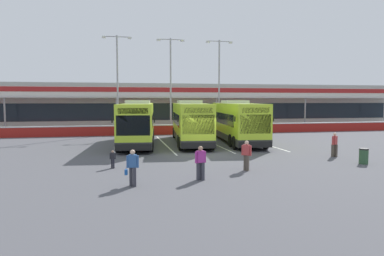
{
  "coord_description": "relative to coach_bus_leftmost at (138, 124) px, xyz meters",
  "views": [
    {
      "loc": [
        -5.97,
        -24.15,
        3.77
      ],
      "look_at": [
        -0.33,
        3.0,
        1.6
      ],
      "focal_mm": 33.08,
      "sensor_mm": 36.0,
      "label": 1
    }
  ],
  "objects": [
    {
      "name": "ground_plane",
      "position": [
        4.38,
        -6.29,
        -1.79
      ],
      "size": [
        200.0,
        200.0,
        0.0
      ],
      "primitive_type": "plane",
      "color": "#4C4C51"
    },
    {
      "name": "terminal_building",
      "position": [
        4.38,
        20.61,
        1.23
      ],
      "size": [
        70.0,
        13.0,
        6.0
      ],
      "color": "beige",
      "rests_on": "ground"
    },
    {
      "name": "red_barrier_wall",
      "position": [
        4.38,
        8.21,
        -1.23
      ],
      "size": [
        60.0,
        0.4,
        1.1
      ],
      "color": "maroon",
      "rests_on": "ground"
    },
    {
      "name": "coach_bus_leftmost",
      "position": [
        0.0,
        0.0,
        0.0
      ],
      "size": [
        3.98,
        12.35,
        3.78
      ],
      "color": "#B7DB2D",
      "rests_on": "ground"
    },
    {
      "name": "coach_bus_left_centre",
      "position": [
        4.63,
        0.14,
        0.0
      ],
      "size": [
        3.98,
        12.35,
        3.78
      ],
      "color": "#B7DB2D",
      "rests_on": "ground"
    },
    {
      "name": "coach_bus_centre",
      "position": [
        8.81,
        -0.24,
        0.0
      ],
      "size": [
        3.98,
        12.35,
        3.78
      ],
      "color": "#B7DB2D",
      "rests_on": "ground"
    },
    {
      "name": "bay_stripe_far_west",
      "position": [
        -1.92,
        -0.29,
        -1.78
      ],
      "size": [
        0.14,
        13.0,
        0.01
      ],
      "primitive_type": "cube",
      "color": "silver",
      "rests_on": "ground"
    },
    {
      "name": "bay_stripe_west",
      "position": [
        2.28,
        -0.29,
        -1.78
      ],
      "size": [
        0.14,
        13.0,
        0.01
      ],
      "primitive_type": "cube",
      "color": "silver",
      "rests_on": "ground"
    },
    {
      "name": "bay_stripe_mid_west",
      "position": [
        6.48,
        -0.29,
        -1.78
      ],
      "size": [
        0.14,
        13.0,
        0.01
      ],
      "primitive_type": "cube",
      "color": "silver",
      "rests_on": "ground"
    },
    {
      "name": "bay_stripe_centre",
      "position": [
        10.68,
        -0.29,
        -1.78
      ],
      "size": [
        0.14,
        13.0,
        0.01
      ],
      "primitive_type": "cube",
      "color": "silver",
      "rests_on": "ground"
    },
    {
      "name": "pedestrian_with_handbag",
      "position": [
        -1.04,
        -14.92,
        -0.93
      ],
      "size": [
        0.63,
        0.36,
        1.62
      ],
      "color": "#33333D",
      "rests_on": "ground"
    },
    {
      "name": "pedestrian_in_dark_coat",
      "position": [
        2.17,
        -14.35,
        -0.91
      ],
      "size": [
        0.54,
        0.29,
        1.62
      ],
      "color": "#33333D",
      "rests_on": "ground"
    },
    {
      "name": "pedestrian_child",
      "position": [
        -1.95,
        -10.49,
        -1.24
      ],
      "size": [
        0.33,
        0.19,
        1.0
      ],
      "color": "black",
      "rests_on": "ground"
    },
    {
      "name": "pedestrian_near_bin",
      "position": [
        12.51,
        -9.44,
        -0.91
      ],
      "size": [
        0.52,
        0.35,
        1.62
      ],
      "color": "#4C4238",
      "rests_on": "ground"
    },
    {
      "name": "pedestrian_approaching_bus",
      "position": [
        5.1,
        -12.66,
        -0.91
      ],
      "size": [
        0.49,
        0.42,
        1.62
      ],
      "color": "#4C4238",
      "rests_on": "ground"
    },
    {
      "name": "lamp_post_west",
      "position": [
        -1.65,
        10.41,
        4.5
      ],
      "size": [
        3.24,
        0.28,
        11.0
      ],
      "color": "#9E9EA3",
      "rests_on": "ground"
    },
    {
      "name": "lamp_post_centre",
      "position": [
        4.46,
        10.99,
        4.5
      ],
      "size": [
        3.24,
        0.28,
        11.0
      ],
      "color": "#9E9EA3",
      "rests_on": "ground"
    },
    {
      "name": "lamp_post_east",
      "position": [
        10.39,
        11.04,
        4.5
      ],
      "size": [
        3.24,
        0.28,
        11.0
      ],
      "color": "#9E9EA3",
      "rests_on": "ground"
    },
    {
      "name": "litter_bin",
      "position": [
        12.63,
        -12.17,
        -1.32
      ],
      "size": [
        0.54,
        0.54,
        0.93
      ],
      "color": "#2D5133",
      "rests_on": "ground"
    }
  ]
}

